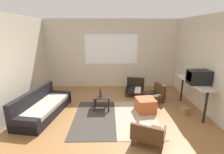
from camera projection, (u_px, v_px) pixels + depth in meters
ground_plane at (113, 124)px, 4.29m from camera, size 7.80×7.80×0.00m
far_wall_with_window at (111, 54)px, 6.88m from camera, size 5.60×0.13×2.70m
side_wall_right at (219, 69)px, 4.27m from camera, size 0.12×6.60×2.70m
side_wall_left at (4, 70)px, 4.17m from camera, size 0.12×6.60×2.70m
area_rug at (115, 117)px, 4.61m from camera, size 2.22×2.07×0.01m
couch at (43, 107)px, 4.73m from camera, size 1.07×2.05×0.69m
coffee_table at (102, 99)px, 5.06m from camera, size 0.48×0.51×0.41m
armchair_by_window at (135, 88)px, 6.23m from camera, size 0.76×0.75×0.58m
armchair_striped_foreground at (148, 133)px, 3.48m from camera, size 0.82×0.78×0.52m
armchair_corner at (155, 94)px, 5.63m from camera, size 0.72×0.71×0.58m
ottoman_orange at (145, 105)px, 4.93m from camera, size 0.58×0.58×0.39m
console_shelf at (194, 85)px, 4.84m from camera, size 0.37×1.54×0.88m
crt_television at (199, 77)px, 4.56m from camera, size 0.54×0.38×0.38m
clay_vase at (190, 75)px, 5.06m from camera, size 0.24×0.24×0.28m
glass_bottle at (100, 93)px, 4.95m from camera, size 0.07×0.07×0.27m
wicker_basket at (184, 111)px, 4.79m from camera, size 0.25×0.25×0.20m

